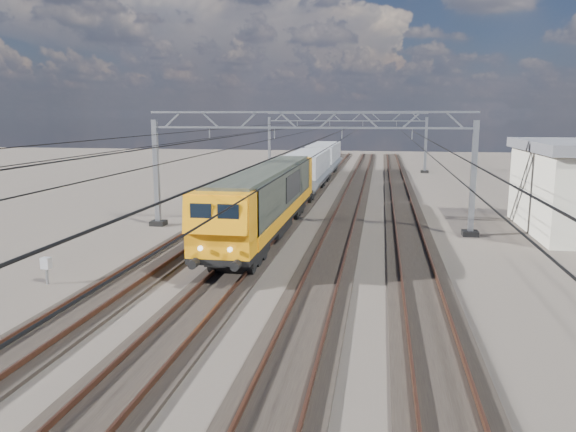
% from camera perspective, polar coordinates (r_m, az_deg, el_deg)
% --- Properties ---
extents(ground, '(160.00, 160.00, 0.00)m').
position_cam_1_polar(ground, '(30.14, 0.98, -2.99)').
color(ground, '#2B2520').
rests_on(ground, ground).
extents(track_outer_west, '(2.60, 140.00, 0.30)m').
position_cam_1_polar(track_outer_west, '(31.54, -9.88, -2.41)').
color(track_outer_west, black).
rests_on(track_outer_west, ground).
extents(track_loco, '(2.60, 140.00, 0.30)m').
position_cam_1_polar(track_loco, '(30.47, -2.75, -2.71)').
color(track_loco, black).
rests_on(track_loco, ground).
extents(track_inner_east, '(2.60, 140.00, 0.30)m').
position_cam_1_polar(track_inner_east, '(29.90, 4.78, -2.99)').
color(track_inner_east, black).
rests_on(track_inner_east, ground).
extents(track_outer_east, '(2.60, 140.00, 0.30)m').
position_cam_1_polar(track_outer_east, '(29.87, 12.46, -3.22)').
color(track_outer_east, black).
rests_on(track_outer_east, ground).
extents(catenary_gantry_mid, '(19.90, 0.90, 7.11)m').
position_cam_1_polar(catenary_gantry_mid, '(33.43, 2.01, 5.11)').
color(catenary_gantry_mid, gray).
rests_on(catenary_gantry_mid, ground).
extents(catenary_gantry_far, '(19.90, 0.90, 7.11)m').
position_cam_1_polar(catenary_gantry_far, '(69.22, 5.90, 7.73)').
color(catenary_gantry_far, gray).
rests_on(catenary_gantry_far, ground).
extents(overhead_wires, '(12.03, 140.00, 0.53)m').
position_cam_1_polar(overhead_wires, '(37.29, 2.83, 8.48)').
color(overhead_wires, black).
rests_on(overhead_wires, ground).
extents(locomotive, '(2.76, 21.10, 3.62)m').
position_cam_1_polar(locomotive, '(31.70, -2.13, 1.95)').
color(locomotive, black).
rests_on(locomotive, ground).
extents(hopper_wagon_lead, '(3.38, 13.00, 3.25)m').
position_cam_1_polar(hopper_wagon_lead, '(49.06, 2.01, 4.79)').
color(hopper_wagon_lead, black).
rests_on(hopper_wagon_lead, ground).
extents(hopper_wagon_mid, '(3.38, 13.00, 3.25)m').
position_cam_1_polar(hopper_wagon_mid, '(63.11, 3.69, 6.00)').
color(hopper_wagon_mid, black).
rests_on(hopper_wagon_mid, ground).
extents(trackside_cabinet, '(0.40, 0.32, 1.13)m').
position_cam_1_polar(trackside_cabinet, '(25.18, -23.36, -4.51)').
color(trackside_cabinet, gray).
rests_on(trackside_cabinet, ground).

